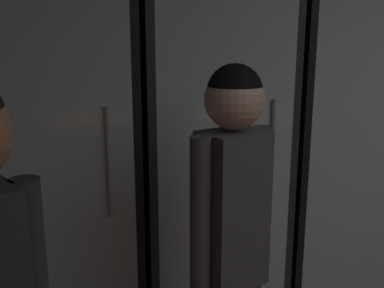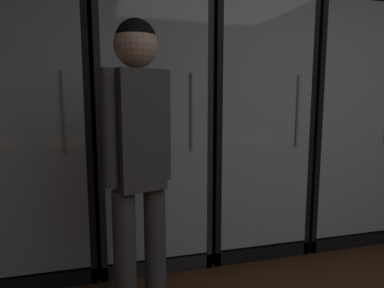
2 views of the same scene
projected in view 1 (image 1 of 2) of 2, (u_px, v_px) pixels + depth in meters
The scene contains 5 objects.
wall_back at pixel (361, 77), 2.98m from camera, with size 6.00×0.06×2.80m, color #382619.
cooler_far_left at pixel (57, 170), 2.25m from camera, with size 0.76×0.61×2.04m.
cooler_left at pixel (205, 159), 2.47m from camera, with size 0.76×0.61×2.04m.
cooler_center at pixel (329, 150), 2.68m from camera, with size 0.76×0.61×2.04m.
shopper_near at pixel (231, 235), 1.61m from camera, with size 0.34×0.23×1.57m.
Camera 1 is at (-1.93, 0.47, 1.65)m, focal length 41.55 mm.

